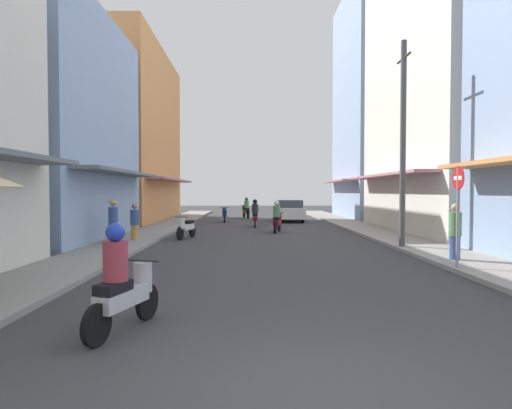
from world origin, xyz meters
name	(u,v)px	position (x,y,z in m)	size (l,w,h in m)	color
ground_plane	(265,236)	(0.00, 15.41, 0.00)	(85.39, 85.39, 0.00)	#38383A
sidewalk_left	(143,235)	(-5.41, 15.41, 0.06)	(2.12, 46.82, 0.12)	gray
sidewalk_right	(385,235)	(5.41, 15.41, 0.06)	(2.12, 46.82, 0.12)	#9E9991
building_left_mid	(37,128)	(-9.47, 14.17, 4.65)	(7.05, 9.55, 9.30)	#8CA5CC
building_left_far	(121,136)	(-9.47, 26.05, 5.80)	(7.05, 13.18, 11.60)	#D88C4C
building_right_mid	(458,50)	(9.47, 17.23, 8.93)	(7.05, 11.53, 17.88)	silver
building_right_far	(384,106)	(9.47, 28.67, 8.41)	(7.05, 9.43, 16.84)	#8CA5CC
motorbike_blue	(224,214)	(-2.31, 24.64, 0.50)	(0.55, 1.81, 0.96)	black
motorbike_black	(246,209)	(-0.93, 28.91, 0.70)	(0.67, 1.77, 1.58)	black
motorbike_silver	(123,284)	(-2.50, 2.15, 0.70)	(0.73, 1.75, 1.58)	black
motorbike_red	(255,215)	(-0.36, 20.62, 0.70)	(0.55, 1.81, 1.58)	black
motorbike_white	(186,227)	(-3.39, 14.50, 0.50)	(0.70, 1.76, 0.96)	black
motorbike_maroon	(277,218)	(0.69, 17.27, 0.70)	(0.64, 1.78, 1.58)	black
parked_car	(289,210)	(2.02, 25.14, 0.74)	(1.84, 4.13, 1.45)	silver
pedestrian_midway	(135,223)	(-5.19, 13.10, 0.77)	(0.34, 0.34, 1.55)	#BF8C3F
pedestrian_foreground	(455,234)	(5.03, 7.95, 0.84)	(0.34, 0.34, 1.68)	#334C8C
pedestrian_crossing	(113,220)	(-5.66, 11.88, 0.99)	(0.44, 0.44, 1.76)	beige
utility_pole	(403,143)	(4.60, 10.92, 3.67)	(0.20, 1.20, 7.18)	#4C4C4F
street_sign_no_entry	(458,203)	(4.50, 6.72, 1.72)	(0.07, 0.60, 2.65)	gray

